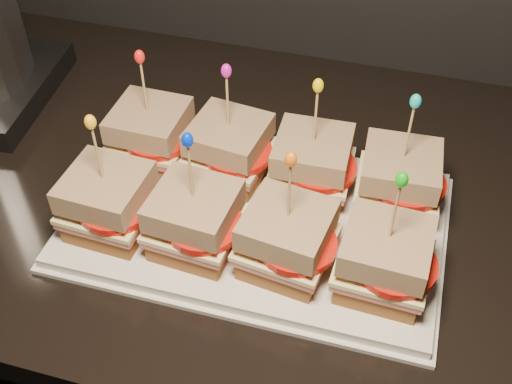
# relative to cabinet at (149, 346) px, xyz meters

# --- Properties ---
(cabinet) EXTENTS (2.18, 0.59, 0.87)m
(cabinet) POSITION_rel_cabinet_xyz_m (0.00, 0.00, 0.00)
(cabinet) COLOR black
(cabinet) RESTS_ON ground
(granite_slab) EXTENTS (2.22, 0.63, 0.04)m
(granite_slab) POSITION_rel_cabinet_xyz_m (0.00, 0.00, 0.45)
(granite_slab) COLOR black
(granite_slab) RESTS_ON cabinet
(platter) EXTENTS (0.43, 0.26, 0.02)m
(platter) POSITION_rel_cabinet_xyz_m (0.23, -0.07, 0.48)
(platter) COLOR white
(platter) RESTS_ON granite_slab
(platter_rim) EXTENTS (0.44, 0.28, 0.01)m
(platter_rim) POSITION_rel_cabinet_xyz_m (0.23, -0.07, 0.47)
(platter_rim) COLOR white
(platter_rim) RESTS_ON granite_slab
(sandwich_0_bread_bot) EXTENTS (0.09, 0.09, 0.02)m
(sandwich_0_bread_bot) POSITION_rel_cabinet_xyz_m (0.07, -0.01, 0.50)
(sandwich_0_bread_bot) COLOR brown
(sandwich_0_bread_bot) RESTS_ON platter
(sandwich_0_ham) EXTENTS (0.09, 0.09, 0.01)m
(sandwich_0_ham) POSITION_rel_cabinet_xyz_m (0.07, -0.01, 0.52)
(sandwich_0_ham) COLOR #BE6050
(sandwich_0_ham) RESTS_ON sandwich_0_bread_bot
(sandwich_0_cheese) EXTENTS (0.10, 0.09, 0.01)m
(sandwich_0_cheese) POSITION_rel_cabinet_xyz_m (0.07, -0.01, 0.52)
(sandwich_0_cheese) COLOR #FFEFA2
(sandwich_0_cheese) RESTS_ON sandwich_0_ham
(sandwich_0_tomato) EXTENTS (0.08, 0.08, 0.01)m
(sandwich_0_tomato) POSITION_rel_cabinet_xyz_m (0.09, -0.02, 0.53)
(sandwich_0_tomato) COLOR red
(sandwich_0_tomato) RESTS_ON sandwich_0_cheese
(sandwich_0_bread_top) EXTENTS (0.09, 0.09, 0.03)m
(sandwich_0_bread_top) POSITION_rel_cabinet_xyz_m (0.07, -0.01, 0.55)
(sandwich_0_bread_top) COLOR #5E3013
(sandwich_0_bread_top) RESTS_ON sandwich_0_tomato
(sandwich_0_pick) EXTENTS (0.00, 0.00, 0.09)m
(sandwich_0_pick) POSITION_rel_cabinet_xyz_m (0.07, -0.01, 0.59)
(sandwich_0_pick) COLOR tan
(sandwich_0_pick) RESTS_ON sandwich_0_bread_top
(sandwich_0_frill) EXTENTS (0.01, 0.01, 0.02)m
(sandwich_0_frill) POSITION_rel_cabinet_xyz_m (0.07, -0.01, 0.64)
(sandwich_0_frill) COLOR red
(sandwich_0_frill) RESTS_ON sandwich_0_pick
(sandwich_1_bread_bot) EXTENTS (0.09, 0.09, 0.02)m
(sandwich_1_bread_bot) POSITION_rel_cabinet_xyz_m (0.18, -0.01, 0.50)
(sandwich_1_bread_bot) COLOR brown
(sandwich_1_bread_bot) RESTS_ON platter
(sandwich_1_ham) EXTENTS (0.10, 0.10, 0.01)m
(sandwich_1_ham) POSITION_rel_cabinet_xyz_m (0.18, -0.01, 0.52)
(sandwich_1_ham) COLOR #BE6050
(sandwich_1_ham) RESTS_ON sandwich_1_bread_bot
(sandwich_1_cheese) EXTENTS (0.10, 0.10, 0.01)m
(sandwich_1_cheese) POSITION_rel_cabinet_xyz_m (0.18, -0.01, 0.52)
(sandwich_1_cheese) COLOR #FFEFA2
(sandwich_1_cheese) RESTS_ON sandwich_1_ham
(sandwich_1_tomato) EXTENTS (0.08, 0.08, 0.01)m
(sandwich_1_tomato) POSITION_rel_cabinet_xyz_m (0.19, -0.02, 0.53)
(sandwich_1_tomato) COLOR red
(sandwich_1_tomato) RESTS_ON sandwich_1_cheese
(sandwich_1_bread_top) EXTENTS (0.10, 0.10, 0.03)m
(sandwich_1_bread_top) POSITION_rel_cabinet_xyz_m (0.18, -0.01, 0.55)
(sandwich_1_bread_top) COLOR #5E3013
(sandwich_1_bread_top) RESTS_ON sandwich_1_tomato
(sandwich_1_pick) EXTENTS (0.00, 0.00, 0.09)m
(sandwich_1_pick) POSITION_rel_cabinet_xyz_m (0.18, -0.01, 0.59)
(sandwich_1_pick) COLOR tan
(sandwich_1_pick) RESTS_ON sandwich_1_bread_top
(sandwich_1_frill) EXTENTS (0.01, 0.01, 0.02)m
(sandwich_1_frill) POSITION_rel_cabinet_xyz_m (0.18, -0.01, 0.64)
(sandwich_1_frill) COLOR #CC19B0
(sandwich_1_frill) RESTS_ON sandwich_1_pick
(sandwich_2_bread_bot) EXTENTS (0.09, 0.09, 0.02)m
(sandwich_2_bread_bot) POSITION_rel_cabinet_xyz_m (0.28, -0.01, 0.50)
(sandwich_2_bread_bot) COLOR brown
(sandwich_2_bread_bot) RESTS_ON platter
(sandwich_2_ham) EXTENTS (0.10, 0.09, 0.01)m
(sandwich_2_ham) POSITION_rel_cabinet_xyz_m (0.28, -0.01, 0.52)
(sandwich_2_ham) COLOR #BE6050
(sandwich_2_ham) RESTS_ON sandwich_2_bread_bot
(sandwich_2_cheese) EXTENTS (0.10, 0.09, 0.01)m
(sandwich_2_cheese) POSITION_rel_cabinet_xyz_m (0.28, -0.01, 0.52)
(sandwich_2_cheese) COLOR #FFEFA2
(sandwich_2_cheese) RESTS_ON sandwich_2_ham
(sandwich_2_tomato) EXTENTS (0.08, 0.08, 0.01)m
(sandwich_2_tomato) POSITION_rel_cabinet_xyz_m (0.29, -0.02, 0.53)
(sandwich_2_tomato) COLOR red
(sandwich_2_tomato) RESTS_ON sandwich_2_cheese
(sandwich_2_bread_top) EXTENTS (0.09, 0.09, 0.03)m
(sandwich_2_bread_top) POSITION_rel_cabinet_xyz_m (0.28, -0.01, 0.55)
(sandwich_2_bread_top) COLOR #5E3013
(sandwich_2_bread_top) RESTS_ON sandwich_2_tomato
(sandwich_2_pick) EXTENTS (0.00, 0.00, 0.09)m
(sandwich_2_pick) POSITION_rel_cabinet_xyz_m (0.28, -0.01, 0.59)
(sandwich_2_pick) COLOR tan
(sandwich_2_pick) RESTS_ON sandwich_2_bread_top
(sandwich_2_frill) EXTENTS (0.01, 0.01, 0.02)m
(sandwich_2_frill) POSITION_rel_cabinet_xyz_m (0.28, -0.01, 0.64)
(sandwich_2_frill) COLOR #F6D401
(sandwich_2_frill) RESTS_ON sandwich_2_pick
(sandwich_3_bread_bot) EXTENTS (0.09, 0.09, 0.02)m
(sandwich_3_bread_bot) POSITION_rel_cabinet_xyz_m (0.38, -0.01, 0.50)
(sandwich_3_bread_bot) COLOR brown
(sandwich_3_bread_bot) RESTS_ON platter
(sandwich_3_ham) EXTENTS (0.10, 0.09, 0.01)m
(sandwich_3_ham) POSITION_rel_cabinet_xyz_m (0.38, -0.01, 0.52)
(sandwich_3_ham) COLOR #BE6050
(sandwich_3_ham) RESTS_ON sandwich_3_bread_bot
(sandwich_3_cheese) EXTENTS (0.10, 0.10, 0.01)m
(sandwich_3_cheese) POSITION_rel_cabinet_xyz_m (0.38, -0.01, 0.52)
(sandwich_3_cheese) COLOR #FFEFA2
(sandwich_3_cheese) RESTS_ON sandwich_3_ham
(sandwich_3_tomato) EXTENTS (0.08, 0.08, 0.01)m
(sandwich_3_tomato) POSITION_rel_cabinet_xyz_m (0.39, -0.02, 0.53)
(sandwich_3_tomato) COLOR red
(sandwich_3_tomato) RESTS_ON sandwich_3_cheese
(sandwich_3_bread_top) EXTENTS (0.09, 0.09, 0.03)m
(sandwich_3_bread_top) POSITION_rel_cabinet_xyz_m (0.38, -0.01, 0.55)
(sandwich_3_bread_top) COLOR #5E3013
(sandwich_3_bread_top) RESTS_ON sandwich_3_tomato
(sandwich_3_pick) EXTENTS (0.00, 0.00, 0.09)m
(sandwich_3_pick) POSITION_rel_cabinet_xyz_m (0.38, -0.01, 0.59)
(sandwich_3_pick) COLOR tan
(sandwich_3_pick) RESTS_ON sandwich_3_bread_top
(sandwich_3_frill) EXTENTS (0.01, 0.01, 0.02)m
(sandwich_3_frill) POSITION_rel_cabinet_xyz_m (0.38, -0.01, 0.64)
(sandwich_3_frill) COLOR #11B9B0
(sandwich_3_frill) RESTS_ON sandwich_3_pick
(sandwich_4_bread_bot) EXTENTS (0.09, 0.09, 0.02)m
(sandwich_4_bread_bot) POSITION_rel_cabinet_xyz_m (0.07, -0.13, 0.50)
(sandwich_4_bread_bot) COLOR brown
(sandwich_4_bread_bot) RESTS_ON platter
(sandwich_4_ham) EXTENTS (0.10, 0.09, 0.01)m
(sandwich_4_ham) POSITION_rel_cabinet_xyz_m (0.07, -0.13, 0.52)
(sandwich_4_ham) COLOR #BE6050
(sandwich_4_ham) RESTS_ON sandwich_4_bread_bot
(sandwich_4_cheese) EXTENTS (0.10, 0.10, 0.01)m
(sandwich_4_cheese) POSITION_rel_cabinet_xyz_m (0.07, -0.13, 0.52)
(sandwich_4_cheese) COLOR #FFEFA2
(sandwich_4_cheese) RESTS_ON sandwich_4_ham
(sandwich_4_tomato) EXTENTS (0.08, 0.08, 0.01)m
(sandwich_4_tomato) POSITION_rel_cabinet_xyz_m (0.09, -0.14, 0.53)
(sandwich_4_tomato) COLOR red
(sandwich_4_tomato) RESTS_ON sandwich_4_cheese
(sandwich_4_bread_top) EXTENTS (0.09, 0.09, 0.03)m
(sandwich_4_bread_top) POSITION_rel_cabinet_xyz_m (0.07, -0.13, 0.55)
(sandwich_4_bread_top) COLOR #5E3013
(sandwich_4_bread_top) RESTS_ON sandwich_4_tomato
(sandwich_4_pick) EXTENTS (0.00, 0.00, 0.09)m
(sandwich_4_pick) POSITION_rel_cabinet_xyz_m (0.07, -0.13, 0.59)
(sandwich_4_pick) COLOR tan
(sandwich_4_pick) RESTS_ON sandwich_4_bread_top
(sandwich_4_frill) EXTENTS (0.01, 0.01, 0.02)m
(sandwich_4_frill) POSITION_rel_cabinet_xyz_m (0.07, -0.13, 0.64)
(sandwich_4_frill) COLOR yellow
(sandwich_4_frill) RESTS_ON sandwich_4_pick
(sandwich_5_bread_bot) EXTENTS (0.09, 0.09, 0.02)m
(sandwich_5_bread_bot) POSITION_rel_cabinet_xyz_m (0.18, -0.13, 0.50)
(sandwich_5_bread_bot) COLOR brown
(sandwich_5_bread_bot) RESTS_ON platter
(sandwich_5_ham) EXTENTS (0.10, 0.10, 0.01)m
(sandwich_5_ham) POSITION_rel_cabinet_xyz_m (0.18, -0.13, 0.52)
(sandwich_5_ham) COLOR #BE6050
(sandwich_5_ham) RESTS_ON sandwich_5_bread_bot
(sandwich_5_cheese) EXTENTS (0.10, 0.10, 0.01)m
(sandwich_5_cheese) POSITION_rel_cabinet_xyz_m (0.18, -0.13, 0.52)
(sandwich_5_cheese) COLOR #FFEFA2
(sandwich_5_cheese) RESTS_ON sandwich_5_ham
(sandwich_5_tomato) EXTENTS (0.08, 0.08, 0.01)m
(sandwich_5_tomato) POSITION_rel_cabinet_xyz_m (0.19, -0.14, 0.53)
(sandwich_5_tomato) COLOR red
(sandwich_5_tomato) RESTS_ON sandwich_5_cheese
(sandwich_5_bread_top) EXTENTS (0.09, 0.09, 0.03)m
(sandwich_5_bread_top) POSITION_rel_cabinet_xyz_m (0.18, -0.13, 0.55)
(sandwich_5_bread_top) COLOR #5E3013
(sandwich_5_bread_top) RESTS_ON sandwich_5_tomato
(sandwich_5_pick) EXTENTS (0.00, 0.00, 0.09)m
(sandwich_5_pick) POSITION_rel_cabinet_xyz_m (0.18, -0.13, 0.59)
(sandwich_5_pick) COLOR tan
(sandwich_5_pick) RESTS_ON sandwich_5_bread_top
(sandwich_5_frill) EXTENTS (0.01, 0.01, 0.02)m
(sandwich_5_frill) POSITION_rel_cabinet_xyz_m (0.18, -0.13, 0.64)
(sandwich_5_frill) COLOR #0328D2
(sandwich_5_frill) RESTS_ON sandwich_5_pick
(sandwich_6_bread_bot) EXTENTS (0.09, 0.09, 0.02)m
(sandwich_6_bread_bot) POSITION_rel_cabinet_xyz_m (0.28, -0.13, 0.50)
(sandwich_6_bread_bot) COLOR brown
(sandwich_6_bread_bot) RESTS_ON platter
(sandwich_6_ham) EXTENTS (0.10, 0.10, 0.01)m
(sandwich_6_ham) POSITION_rel_cabinet_xyz_m (0.28, -0.13, 0.52)
(sandwich_6_ham) COLOR #BE6050
(sandwich_6_ham) RESTS_ON sandwich_6_bread_bot
(sandwich_6_cheese) EXTENTS (0.11, 0.10, 0.01)m
(sandwich_6_cheese) POSITION_rel_cabinet_xyz_m (0.28, -0.13, 0.52)
(sandwich_6_cheese) COLOR #FFEFA2
(sandwich_6_cheese) RESTS_ON sandwich_6_ham
(sandwich_6_tomato) EXTENTS (0.08, 0.08, 0.01)m
(sandwich_6_tomato) POSITION_rel_cabinet_xyz_m (0.29, -0.14, 0.53)
(sandwich_6_tomato) COLOR red
(sandwich_6_tomato) RESTS_ON sandwich_6_cheese
(sandwich_6_bread_top) EXTENTS (0.10, 0.10, 0.03)m
(sandwich_6_bread_top) POSITION_rel_cabinet_xyz_m (0.28, -0.13, 0.55)
(sandwich_6_bread_top) COLOR #5E3013
(sandwich_6_bread_top) RESTS_ON sandwich_6_tomato
(sandwich_6_pick) EXTENTS (0.00, 0.00, 0.09)m
(sandwich_6_pick) POSITION_rel_cabinet_xyz_m (0.28, -0.13, 0.59)
(sandwich_6_pick) COLOR tan
(sandwich_6_pick) RESTS_ON sandwich_6_bread_top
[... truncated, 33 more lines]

